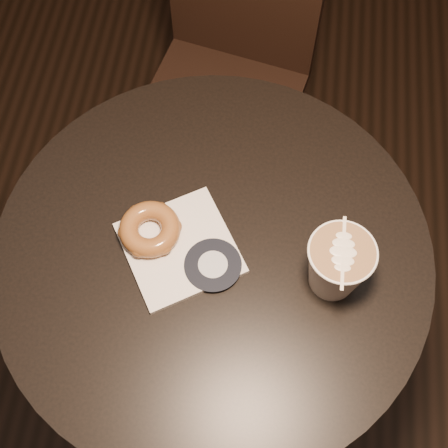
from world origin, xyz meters
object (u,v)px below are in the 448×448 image
object	(u,v)px
pastry_bag	(180,248)
latte_cup	(337,266)
doughnut	(150,229)
chair	(232,52)
cafe_table	(214,293)

from	to	relation	value
pastry_bag	latte_cup	xyz separation A→B (m)	(0.24, -0.02, 0.05)
pastry_bag	latte_cup	bearing A→B (deg)	-37.29
pastry_bag	doughnut	bearing A→B (deg)	128.46
pastry_bag	doughnut	world-z (taller)	doughnut
chair	latte_cup	size ratio (longest dim) A/B	8.28
chair	latte_cup	world-z (taller)	chair
doughnut	cafe_table	bearing A→B (deg)	-7.22
doughnut	latte_cup	bearing A→B (deg)	-8.14
chair	latte_cup	bearing A→B (deg)	-58.14
pastry_bag	doughnut	xyz separation A→B (m)	(-0.05, 0.02, 0.02)
chair	latte_cup	xyz separation A→B (m)	(0.23, -0.65, 0.30)
chair	pastry_bag	size ratio (longest dim) A/B	5.57
cafe_table	latte_cup	xyz separation A→B (m)	(0.19, -0.03, 0.25)
chair	doughnut	size ratio (longest dim) A/B	9.42
cafe_table	doughnut	xyz separation A→B (m)	(-0.10, 0.01, 0.22)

